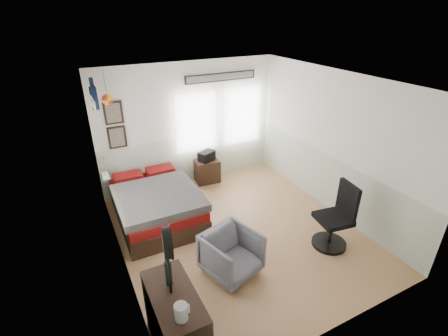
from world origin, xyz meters
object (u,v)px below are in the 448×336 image
Objects in this scene: armchair at (231,254)px; nightstand at (207,171)px; bed at (156,204)px; dresser at (176,323)px; task_chair at (336,221)px.

nightstand is (0.87, 2.83, -0.08)m from armchair.
dresser is (-0.56, -2.72, 0.13)m from bed.
dresser is at bearing -160.68° from armchair.
dresser is at bearing -159.82° from task_chair.
bed is at bearing -142.37° from nightstand.
bed is 2.78m from dresser.
armchair is at bearing -101.92° from nightstand.
bed is at bearing 147.99° from task_chair.
dresser is at bearing -113.83° from nightstand.
dresser is 3.08m from task_chair.
nightstand is at bearing 33.12° from bed.
bed is 3.84× the size of nightstand.
dresser reaches higher than nightstand.
bed is at bearing 78.37° from dresser.
nightstand is at bearing 60.93° from dresser.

